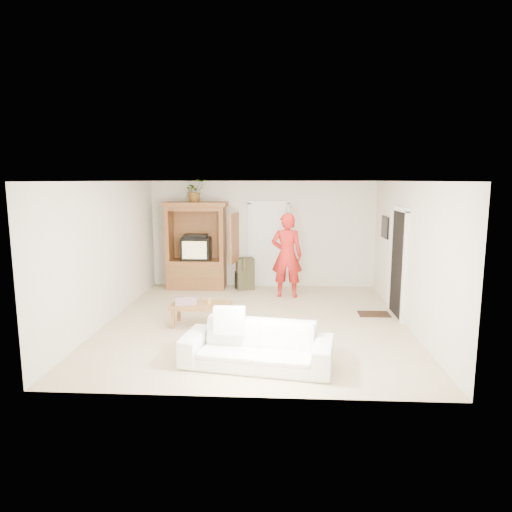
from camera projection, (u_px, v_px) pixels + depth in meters
The scene contains 19 objects.
floor at pixel (256, 322), 8.52m from camera, with size 6.00×6.00×0.00m, color tan.
ceiling at pixel (256, 181), 8.10m from camera, with size 6.00×6.00×0.00m, color white.
wall_back at pixel (263, 234), 11.27m from camera, with size 5.50×5.50×0.00m, color silver.
wall_front at pixel (242, 294), 5.36m from camera, with size 5.50×5.50×0.00m, color silver.
wall_left at pixel (108, 252), 8.46m from camera, with size 6.00×6.00×0.00m, color silver.
wall_right at pixel (409, 255), 8.16m from camera, with size 6.00×6.00×0.00m, color silver.
armoire at pixel (197, 251), 11.08m from camera, with size 1.82×1.14×2.10m.
door_back at pixel (269, 246), 11.27m from camera, with size 0.85×0.05×2.04m, color white.
doorway_right at pixel (398, 264), 8.80m from camera, with size 0.05×0.90×2.04m, color black.
framed_picture at pixel (385, 227), 9.98m from camera, with size 0.03×0.60×0.48m, color black.
doormat at pixel (374, 314), 8.99m from camera, with size 0.60×0.40×0.02m, color #382316.
plant at pixel (195, 191), 10.81m from camera, with size 0.48×0.42×0.53m, color #4C7238.
man at pixel (287, 255), 10.22m from camera, with size 0.69×0.46×1.90m, color red.
sofa at pixel (257, 345), 6.46m from camera, with size 2.11×0.82×0.62m, color white.
coffee_table at pixel (201, 307), 8.28m from camera, with size 1.09×0.61×0.40m.
towel at pixel (186, 302), 8.28m from camera, with size 0.38×0.28×0.08m, color #FA5453.
candle at pixel (209, 301), 8.30m from camera, with size 0.08×0.08×0.10m, color tan.
backpack_black at pixel (242, 280), 11.14m from camera, with size 0.33×0.19×0.40m, color black, non-canonical shape.
backpack_olive at pixel (245, 274), 11.02m from camera, with size 0.41×0.30×0.77m, color #47442B, non-canonical shape.
Camera 1 is at (0.46, -8.19, 2.62)m, focal length 32.00 mm.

